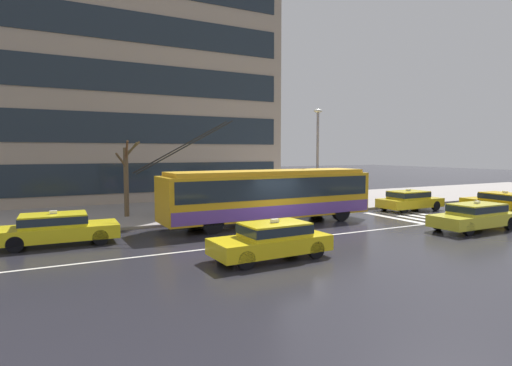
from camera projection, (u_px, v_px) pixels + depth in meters
name	position (u px, v px, depth m)	size (l,w,h in m)	color
ground_plane	(292.00, 233.00, 19.04)	(160.00, 160.00, 0.00)	#24232A
sidewalk_slab	(217.00, 208.00, 27.22)	(80.00, 10.00, 0.14)	gray
crosswalk_stripe_edge_near	(393.00, 218.00, 23.45)	(0.44, 4.40, 0.01)	beige
crosswalk_stripe_inner_a	(404.00, 217.00, 23.86)	(0.44, 4.40, 0.01)	beige
crosswalk_stripe_center	(415.00, 216.00, 24.27)	(0.44, 4.40, 0.01)	beige
crosswalk_stripe_inner_b	(426.00, 215.00, 24.68)	(0.44, 4.40, 0.01)	beige
lane_centre_line	(307.00, 238.00, 17.97)	(72.00, 0.14, 0.01)	silver
trolleybus	(270.00, 194.00, 21.40)	(12.63, 2.74, 5.27)	gold
taxi_oncoming_near	(272.00, 239.00, 14.42)	(4.29, 1.89, 1.39)	yellow
taxi_queued_behind_bus	(57.00, 227.00, 16.59)	(4.58, 1.95, 1.39)	yellow
taxi_ahead_of_bus	(409.00, 200.00, 26.40)	(4.24, 1.85, 1.39)	yellow
taxi_cross_traffic	(503.00, 202.00, 25.10)	(2.13, 4.75, 1.39)	yellow
taxi_oncoming_far	(475.00, 215.00, 19.80)	(4.67, 1.85, 1.39)	yellow
bus_shelter	(238.00, 182.00, 24.17)	(3.58, 1.57, 2.53)	gray
pedestrian_at_shelter	(274.00, 186.00, 24.20)	(1.21, 1.21, 2.03)	navy
pedestrian_approaching_curb	(255.00, 187.00, 23.33)	(1.59, 1.59, 1.98)	black
pedestrian_walking_past	(163.00, 188.00, 23.07)	(1.26, 1.26, 2.07)	black
pedestrian_waiting_by_pole	(266.00, 184.00, 26.05)	(1.27, 1.27, 2.01)	#4F4648
street_lamp	(318.00, 150.00, 25.44)	(0.60, 0.32, 6.26)	gray
street_tree_bare	(127.00, 175.00, 22.91)	(1.61, 2.36, 4.24)	brown
office_tower_corner_left	(116.00, 70.00, 35.15)	(24.29, 15.27, 21.50)	gray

